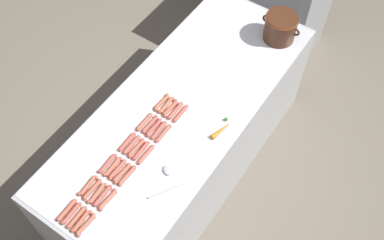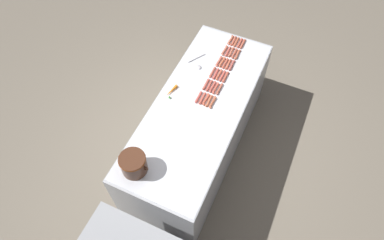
{
  "view_description": "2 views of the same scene",
  "coord_description": "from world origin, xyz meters",
  "px_view_note": "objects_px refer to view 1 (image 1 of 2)",
  "views": [
    {
      "loc": [
        1.03,
        -1.39,
        3.28
      ],
      "look_at": [
        0.13,
        -0.08,
        0.89
      ],
      "focal_mm": 42.77,
      "sensor_mm": 36.0,
      "label": 1
    },
    {
      "loc": [
        -0.75,
        1.83,
        3.57
      ],
      "look_at": [
        -0.01,
        0.2,
        0.87
      ],
      "focal_mm": 31.56,
      "sensor_mm": 36.0,
      "label": 2
    }
  ],
  "objects_px": {
    "hot_dog_0": "(67,210)",
    "hot_dog_26": "(127,176)",
    "hot_dog_28": "(163,133)",
    "hot_dog_16": "(154,127)",
    "hot_dog_20": "(122,173)",
    "hot_dog_1": "(88,186)",
    "hot_dog_23": "(175,111)",
    "hot_dog_7": "(92,189)",
    "carrot": "(222,129)",
    "hot_dog_9": "(132,145)",
    "hot_dog_5": "(162,102)",
    "hot_dog_25": "(108,200)",
    "hot_dog_27": "(146,154)",
    "hot_dog_17": "(170,108)",
    "bean_pot": "(281,26)",
    "hot_dog_3": "(127,142)",
    "hot_dog_21": "(141,151)",
    "hot_dog_13": "(97,193)",
    "serving_spoon": "(167,177)",
    "hot_dog_8": "(113,167)",
    "hot_dog_29": "(181,113)",
    "hot_dog_18": "(82,221)",
    "hot_dog_12": "(77,217)",
    "hot_dog_15": "(136,148)",
    "hot_dog_4": "(144,122)",
    "back_cabinet": "(276,0)",
    "hot_dog_10": "(150,124)",
    "hot_dog_14": "(118,169)",
    "hot_dog_22": "(159,130)",
    "hot_dog_19": "(103,195)",
    "hot_dog_6": "(71,213)",
    "hot_dog_11": "(166,105)"
  },
  "relations": [
    {
      "from": "hot_dog_17",
      "to": "bean_pot",
      "type": "bearing_deg",
      "value": 74.12
    },
    {
      "from": "bean_pot",
      "to": "hot_dog_22",
      "type": "bearing_deg",
      "value": -101.56
    },
    {
      "from": "hot_dog_13",
      "to": "hot_dog_26",
      "type": "distance_m",
      "value": 0.2
    },
    {
      "from": "hot_dog_8",
      "to": "hot_dog_0",
      "type": "bearing_deg",
      "value": -95.88
    },
    {
      "from": "hot_dog_8",
      "to": "serving_spoon",
      "type": "bearing_deg",
      "value": 22.74
    },
    {
      "from": "hot_dog_23",
      "to": "hot_dog_29",
      "type": "relative_size",
      "value": 1.0
    },
    {
      "from": "hot_dog_4",
      "to": "hot_dog_11",
      "type": "height_order",
      "value": "same"
    },
    {
      "from": "hot_dog_13",
      "to": "hot_dog_25",
      "type": "bearing_deg",
      "value": 3.63
    },
    {
      "from": "hot_dog_13",
      "to": "hot_dog_23",
      "type": "xyz_separation_m",
      "value": [
        0.04,
        0.72,
        0.0
      ]
    },
    {
      "from": "hot_dog_11",
      "to": "hot_dog_27",
      "type": "distance_m",
      "value": 0.38
    },
    {
      "from": "hot_dog_14",
      "to": "hot_dog_20",
      "type": "height_order",
      "value": "same"
    },
    {
      "from": "serving_spoon",
      "to": "hot_dog_8",
      "type": "bearing_deg",
      "value": -157.26
    },
    {
      "from": "hot_dog_17",
      "to": "bean_pot",
      "type": "height_order",
      "value": "bean_pot"
    },
    {
      "from": "hot_dog_21",
      "to": "hot_dog_23",
      "type": "xyz_separation_m",
      "value": [
        -0.0,
        0.36,
        0.0
      ]
    },
    {
      "from": "hot_dog_16",
      "to": "hot_dog_18",
      "type": "bearing_deg",
      "value": -86.74
    },
    {
      "from": "hot_dog_7",
      "to": "hot_dog_15",
      "type": "relative_size",
      "value": 1.0
    },
    {
      "from": "hot_dog_1",
      "to": "hot_dog_11",
      "type": "distance_m",
      "value": 0.72
    },
    {
      "from": "hot_dog_17",
      "to": "hot_dog_19",
      "type": "distance_m",
      "value": 0.71
    },
    {
      "from": "hot_dog_1",
      "to": "hot_dog_12",
      "type": "height_order",
      "value": "same"
    },
    {
      "from": "hot_dog_3",
      "to": "hot_dog_21",
      "type": "xyz_separation_m",
      "value": [
        0.11,
        -0.0,
        0.0
      ]
    },
    {
      "from": "hot_dog_17",
      "to": "hot_dog_12",
      "type": "bearing_deg",
      "value": -89.7
    },
    {
      "from": "hot_dog_25",
      "to": "carrot",
      "type": "height_order",
      "value": "carrot"
    },
    {
      "from": "hot_dog_0",
      "to": "hot_dog_26",
      "type": "bearing_deg",
      "value": 68.01
    },
    {
      "from": "hot_dog_9",
      "to": "hot_dog_5",
      "type": "bearing_deg",
      "value": 96.22
    },
    {
      "from": "hot_dog_14",
      "to": "hot_dog_22",
      "type": "xyz_separation_m",
      "value": [
        0.04,
        0.36,
        0.0
      ]
    },
    {
      "from": "hot_dog_1",
      "to": "hot_dog_23",
      "type": "distance_m",
      "value": 0.72
    },
    {
      "from": "hot_dog_25",
      "to": "hot_dog_28",
      "type": "height_order",
      "value": "same"
    },
    {
      "from": "hot_dog_23",
      "to": "hot_dog_12",
      "type": "bearing_deg",
      "value": -92.16
    },
    {
      "from": "hot_dog_23",
      "to": "hot_dog_27",
      "type": "relative_size",
      "value": 1.0
    },
    {
      "from": "hot_dog_4",
      "to": "carrot",
      "type": "relative_size",
      "value": 0.88
    },
    {
      "from": "hot_dog_11",
      "to": "hot_dog_29",
      "type": "xyz_separation_m",
      "value": [
        0.12,
        -0.0,
        0.0
      ]
    },
    {
      "from": "hot_dog_16",
      "to": "bean_pot",
      "type": "bearing_deg",
      "value": 76.58
    },
    {
      "from": "hot_dog_3",
      "to": "hot_dog_26",
      "type": "distance_m",
      "value": 0.23
    },
    {
      "from": "hot_dog_10",
      "to": "back_cabinet",
      "type": "bearing_deg",
      "value": 91.38
    },
    {
      "from": "hot_dog_0",
      "to": "hot_dog_27",
      "type": "bearing_deg",
      "value": 74.34
    },
    {
      "from": "hot_dog_16",
      "to": "hot_dog_20",
      "type": "height_order",
      "value": "same"
    },
    {
      "from": "hot_dog_26",
      "to": "hot_dog_28",
      "type": "bearing_deg",
      "value": 89.73
    },
    {
      "from": "hot_dog_7",
      "to": "carrot",
      "type": "xyz_separation_m",
      "value": [
        0.4,
        0.77,
        0.0
      ]
    },
    {
      "from": "hot_dog_1",
      "to": "hot_dog_5",
      "type": "relative_size",
      "value": 1.0
    },
    {
      "from": "hot_dog_20",
      "to": "hot_dog_29",
      "type": "height_order",
      "value": "same"
    },
    {
      "from": "carrot",
      "to": "hot_dog_10",
      "type": "bearing_deg",
      "value": -150.43
    },
    {
      "from": "hot_dog_1",
      "to": "hot_dog_15",
      "type": "xyz_separation_m",
      "value": [
        0.08,
        0.36,
        0.0
      ]
    },
    {
      "from": "hot_dog_9",
      "to": "hot_dog_28",
      "type": "xyz_separation_m",
      "value": [
        0.11,
        0.18,
        0.0
      ]
    },
    {
      "from": "hot_dog_4",
      "to": "hot_dog_12",
      "type": "xyz_separation_m",
      "value": [
        0.08,
        -0.71,
        0.0
      ]
    },
    {
      "from": "hot_dog_27",
      "to": "hot_dog_28",
      "type": "height_order",
      "value": "same"
    },
    {
      "from": "hot_dog_7",
      "to": "bean_pot",
      "type": "height_order",
      "value": "bean_pot"
    },
    {
      "from": "hot_dog_21",
      "to": "hot_dog_27",
      "type": "relative_size",
      "value": 1.0
    },
    {
      "from": "hot_dog_7",
      "to": "hot_dog_26",
      "type": "height_order",
      "value": "same"
    },
    {
      "from": "back_cabinet",
      "to": "hot_dog_25",
      "type": "bearing_deg",
      "value": -86.26
    },
    {
      "from": "hot_dog_17",
      "to": "hot_dog_6",
      "type": "bearing_deg",
      "value": -92.32
    }
  ]
}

